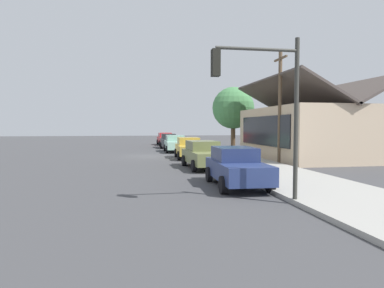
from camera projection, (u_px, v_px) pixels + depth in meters
name	position (u px, v px, depth m)	size (l,w,h in m)	color
ground_plane	(150.00, 156.00, 27.81)	(120.00, 120.00, 0.00)	#424244
sidewalk_curb	(217.00, 154.00, 28.79)	(60.00, 4.20, 0.16)	#A3A099
car_cherry	(165.00, 139.00, 44.49)	(4.82, 2.07, 1.59)	red
car_charcoal	(169.00, 141.00, 38.48)	(4.44, 2.15, 1.59)	#2D3035
car_seafoam	(175.00, 143.00, 32.49)	(4.72, 2.14, 1.59)	#9ED1BC
car_mustard	(189.00, 148.00, 25.96)	(4.38, 2.15, 1.59)	gold
car_olive	(204.00, 154.00, 19.94)	(4.74, 2.16, 1.59)	olive
car_navy	(236.00, 167.00, 13.93)	(4.49, 2.14, 1.59)	navy
storefront_building	(310.00, 131.00, 26.08)	(11.72, 7.81, 5.98)	#CCB293
shade_tree	(233.00, 108.00, 33.50)	(4.11, 4.11, 6.31)	brown
traffic_light_main	(264.00, 93.00, 10.42)	(0.37, 2.79, 5.20)	#383833
utility_pole_wooden	(280.00, 104.00, 22.48)	(1.80, 0.24, 7.50)	brown
fire_hydrant_red	(212.00, 153.00, 24.55)	(0.22, 0.22, 0.71)	red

